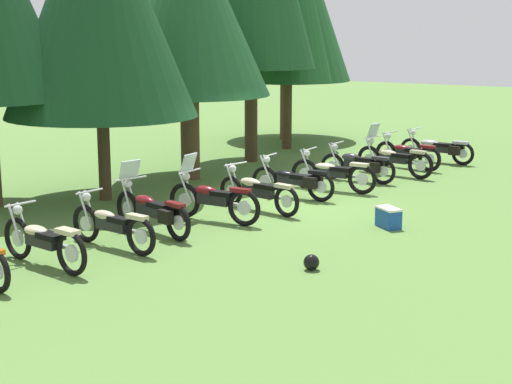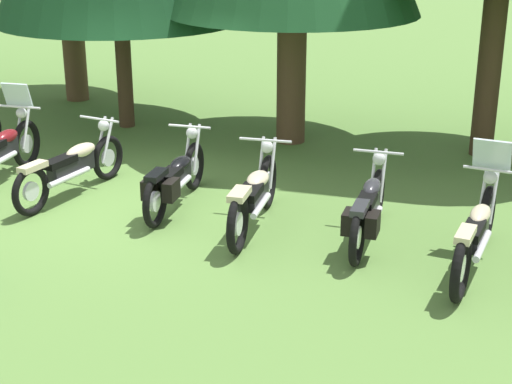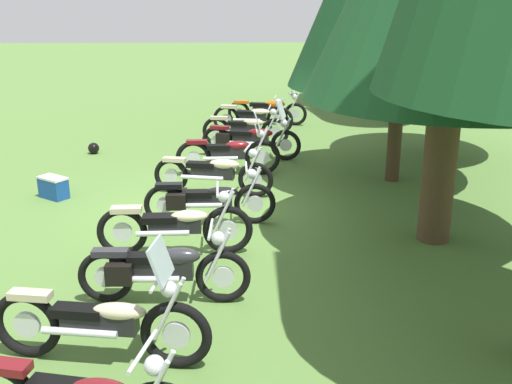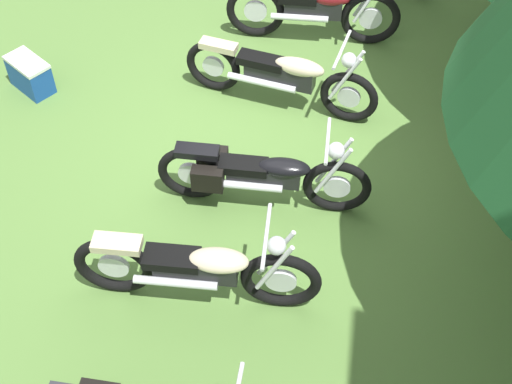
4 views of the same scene
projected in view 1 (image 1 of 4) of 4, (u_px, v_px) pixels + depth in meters
The scene contains 15 objects.
ground_plane at pixel (276, 204), 18.14m from camera, with size 80.00×80.00×0.00m, color #547A38.
motorcycle_1 at pixel (43, 240), 13.30m from camera, with size 0.62×2.23×1.03m.
motorcycle_2 at pixel (112, 225), 14.42m from camera, with size 0.61×2.21×1.01m.
motorcycle_3 at pixel (153, 210), 15.49m from camera, with size 0.97×2.33×1.37m.
motorcycle_4 at pixel (212, 199), 16.43m from camera, with size 0.77×2.23×1.39m.
motorcycle_5 at pixel (257, 191), 17.40m from camera, with size 0.77×2.31×0.99m.
motorcycle_6 at pixel (294, 180), 18.69m from camera, with size 0.62×2.20×1.00m.
motorcycle_7 at pixel (333, 173), 19.52m from camera, with size 0.71×2.29×1.02m.
motorcycle_8 at pixel (359, 165), 20.72m from camera, with size 0.64×2.15×1.00m.
motorcycle_9 at pixel (393, 159), 21.57m from camera, with size 0.65×2.34×1.39m.
motorcycle_10 at pixel (407, 153), 22.66m from camera, with size 0.71×2.16×1.02m.
motorcycle_11 at pixel (438, 148), 23.63m from camera, with size 0.76×2.32×0.99m.
pine_tree_4 at pixel (188, 3), 20.33m from camera, with size 4.24×4.24×6.97m.
picnic_cooler at pixel (388, 217), 15.99m from camera, with size 0.58×0.63×0.41m.
dropped_helmet at pixel (311, 262), 13.19m from camera, with size 0.27×0.27×0.27m, color black.
Camera 1 is at (-15.35, -8.84, 3.96)m, focal length 55.71 mm.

